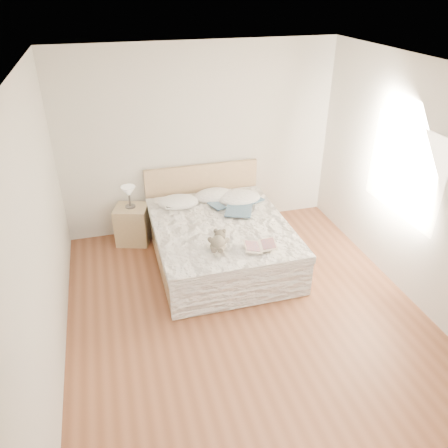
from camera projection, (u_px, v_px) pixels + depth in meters
The scene contains 17 objects.
floor at pixel (246, 314), 5.06m from camera, with size 4.00×4.50×0.00m, color brown.
ceiling at pixel (254, 71), 3.72m from camera, with size 4.00×4.50×0.00m, color white.
wall_back at pixel (200, 141), 6.27m from camera, with size 4.00×0.02×2.70m, color silver.
wall_front at pixel (374, 387), 2.51m from camera, with size 4.00×0.02×2.70m, color silver.
wall_left at pixel (39, 239), 3.92m from camera, with size 0.02×4.50×2.70m, color silver.
wall_right at pixel (420, 188), 4.86m from camera, with size 0.02×4.50×2.70m, color silver.
window at pixel (404, 170), 5.06m from camera, with size 0.02×1.30×1.10m, color white.
bed at pixel (219, 239), 5.90m from camera, with size 1.72×2.14×1.00m.
nightstand at pixel (133, 225), 6.31m from camera, with size 0.45×0.40×0.56m, color tan.
table_lamp at pixel (129, 193), 6.07m from camera, with size 0.21×0.21×0.32m.
pillow_left at pixel (178, 202), 6.14m from camera, with size 0.57×0.40×0.17m, color white.
pillow_middle at pixel (215, 195), 6.33m from camera, with size 0.58×0.41×0.17m, color white.
pillow_right at pixel (239, 198), 6.25m from camera, with size 0.62×0.43×0.19m, color white.
blouse at pixel (239, 208), 6.00m from camera, with size 0.55×0.59×0.02m, color #314B62, non-canonical shape.
photo_book at pixel (177, 205), 6.07m from camera, with size 0.36×0.24×0.03m, color white.
childrens_book at pixel (260, 246), 5.16m from camera, with size 0.40×0.27×0.03m, color #F4E2C7.
teddy_bear at pixel (218, 247), 5.10m from camera, with size 0.23×0.32×0.17m, color #6A6151, non-canonical shape.
Camera 1 is at (-1.29, -3.67, 3.40)m, focal length 35.00 mm.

